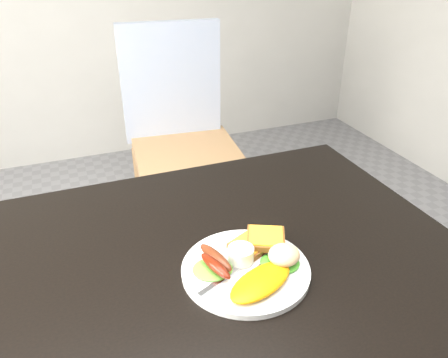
{
  "coord_description": "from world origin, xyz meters",
  "views": [
    {
      "loc": [
        -0.18,
        -0.69,
        1.34
      ],
      "look_at": [
        0.1,
        0.04,
        0.9
      ],
      "focal_mm": 35.0,
      "sensor_mm": 36.0,
      "label": 1
    }
  ],
  "objects": [
    {
      "name": "dining_table",
      "position": [
        0.0,
        0.0,
        0.73
      ],
      "size": [
        1.2,
        0.8,
        0.04
      ],
      "primitive_type": "cube",
      "color": "black",
      "rests_on": "ground"
    },
    {
      "name": "dining_chair",
      "position": [
        0.32,
        1.1,
        0.45
      ],
      "size": [
        0.52,
        0.52,
        0.06
      ],
      "primitive_type": "cube",
      "rotation": [
        0.0,
        0.0,
        -0.1
      ],
      "color": "tan",
      "rests_on": "ground"
    },
    {
      "name": "person",
      "position": [
        0.03,
        0.45,
        0.72
      ],
      "size": [
        0.58,
        0.44,
        1.44
      ],
      "primitive_type": "imported",
      "rotation": [
        0.0,
        0.0,
        3.35
      ],
      "color": "navy",
      "rests_on": "ground"
    },
    {
      "name": "plate",
      "position": [
        0.1,
        -0.08,
        0.76
      ],
      "size": [
        0.26,
        0.26,
        0.01
      ],
      "primitive_type": "cylinder",
      "color": "white",
      "rests_on": "dining_table"
    },
    {
      "name": "lettuce_left",
      "position": [
        0.04,
        -0.06,
        0.77
      ],
      "size": [
        0.1,
        0.09,
        0.01
      ],
      "primitive_type": "ellipsoid",
      "rotation": [
        0.0,
        0.0,
        -0.3
      ],
      "color": "#589037",
      "rests_on": "plate"
    },
    {
      "name": "lettuce_right",
      "position": [
        0.17,
        -0.09,
        0.77
      ],
      "size": [
        0.1,
        0.09,
        0.01
      ],
      "primitive_type": "ellipsoid",
      "rotation": [
        0.0,
        0.0,
        -0.34
      ],
      "color": "green",
      "rests_on": "plate"
    },
    {
      "name": "omelette",
      "position": [
        0.11,
        -0.14,
        0.77
      ],
      "size": [
        0.17,
        0.12,
        0.02
      ],
      "primitive_type": "ellipsoid",
      "rotation": [
        0.0,
        0.0,
        0.4
      ],
      "color": "orange",
      "rests_on": "plate"
    },
    {
      "name": "sausage_a",
      "position": [
        0.04,
        -0.07,
        0.78
      ],
      "size": [
        0.05,
        0.09,
        0.02
      ],
      "primitive_type": "ellipsoid",
      "rotation": [
        0.0,
        0.0,
        0.29
      ],
      "color": "#6A1201",
      "rests_on": "lettuce_left"
    },
    {
      "name": "sausage_b",
      "position": [
        0.05,
        -0.05,
        0.78
      ],
      "size": [
        0.05,
        0.1,
        0.02
      ],
      "primitive_type": "ellipsoid",
      "rotation": [
        0.0,
        0.0,
        0.28
      ],
      "color": "#613014",
      "rests_on": "lettuce_left"
    },
    {
      "name": "ramekin",
      "position": [
        0.1,
        -0.06,
        0.78
      ],
      "size": [
        0.05,
        0.05,
        0.03
      ],
      "primitive_type": "cylinder",
      "rotation": [
        0.0,
        0.0,
        -0.0
      ],
      "color": "white",
      "rests_on": "plate"
    },
    {
      "name": "toast_a",
      "position": [
        0.14,
        -0.02,
        0.77
      ],
      "size": [
        0.1,
        0.1,
        0.01
      ],
      "primitive_type": "cube",
      "rotation": [
        0.0,
        0.0,
        0.43
      ],
      "color": "brown",
      "rests_on": "plate"
    },
    {
      "name": "toast_b",
      "position": [
        0.17,
        -0.03,
        0.78
      ],
      "size": [
        0.11,
        0.11,
        0.01
      ],
      "primitive_type": "cube",
      "rotation": [
        0.0,
        0.0,
        -0.45
      ],
      "color": "#96602C",
      "rests_on": "toast_a"
    },
    {
      "name": "potato_salad",
      "position": [
        0.18,
        -0.1,
        0.79
      ],
      "size": [
        0.08,
        0.08,
        0.04
      ],
      "primitive_type": "ellipsoid",
      "rotation": [
        0.0,
        0.0,
        0.38
      ],
      "color": "beige",
      "rests_on": "lettuce_right"
    },
    {
      "name": "fork",
      "position": [
        0.05,
        -0.09,
        0.76
      ],
      "size": [
        0.13,
        0.07,
        0.0
      ],
      "primitive_type": "cube",
      "rotation": [
        0.0,
        0.0,
        0.42
      ],
      "color": "#ADAFB7",
      "rests_on": "plate"
    }
  ]
}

